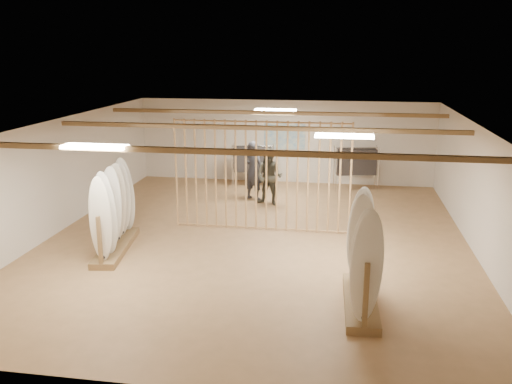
% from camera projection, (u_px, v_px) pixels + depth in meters
% --- Properties ---
extents(floor, '(12.00, 12.00, 0.00)m').
position_uv_depth(floor, '(256.00, 240.00, 13.07)').
color(floor, '#AA7E52').
rests_on(floor, ground).
extents(ceiling, '(12.00, 12.00, 0.00)m').
position_uv_depth(ceiling, '(256.00, 124.00, 12.35)').
color(ceiling, gray).
rests_on(ceiling, ground).
extents(wall_back, '(12.00, 0.00, 12.00)m').
position_uv_depth(wall_back, '(284.00, 142.00, 18.43)').
color(wall_back, silver).
rests_on(wall_back, ground).
extents(wall_front, '(12.00, 0.00, 12.00)m').
position_uv_depth(wall_front, '(181.00, 295.00, 6.99)').
color(wall_front, silver).
rests_on(wall_front, ground).
extents(wall_left, '(0.00, 12.00, 12.00)m').
position_uv_depth(wall_left, '(58.00, 176.00, 13.49)').
color(wall_left, silver).
rests_on(wall_left, ground).
extents(wall_right, '(0.00, 12.00, 12.00)m').
position_uv_depth(wall_right, '(480.00, 193.00, 11.93)').
color(wall_right, silver).
rests_on(wall_right, ground).
extents(ceiling_slats, '(9.50, 6.12, 0.10)m').
position_uv_depth(ceiling_slats, '(256.00, 128.00, 12.37)').
color(ceiling_slats, olive).
rests_on(ceiling_slats, ground).
extents(light_panels, '(1.20, 0.35, 0.06)m').
position_uv_depth(light_panels, '(256.00, 127.00, 12.36)').
color(light_panels, white).
rests_on(light_panels, ground).
extents(bamboo_partition, '(4.45, 0.05, 2.78)m').
position_uv_depth(bamboo_partition, '(261.00, 176.00, 13.47)').
color(bamboo_partition, tan).
rests_on(bamboo_partition, ground).
extents(poster, '(1.40, 0.03, 0.90)m').
position_uv_depth(poster, '(284.00, 136.00, 18.36)').
color(poster, '#3475B7').
rests_on(poster, ground).
extents(rack_left, '(0.89, 2.47, 1.95)m').
position_uv_depth(rack_left, '(114.00, 222.00, 12.25)').
color(rack_left, olive).
rests_on(rack_left, floor).
extents(rack_right, '(0.64, 2.19, 2.07)m').
position_uv_depth(rack_right, '(362.00, 269.00, 9.55)').
color(rack_right, olive).
rests_on(rack_right, floor).
extents(clothing_rack_a, '(1.33, 0.46, 1.43)m').
position_uv_depth(clothing_rack_a, '(253.00, 159.00, 17.85)').
color(clothing_rack_a, silver).
rests_on(clothing_rack_a, floor).
extents(clothing_rack_b, '(1.34, 0.59, 1.46)m').
position_uv_depth(clothing_rack_b, '(356.00, 162.00, 17.37)').
color(clothing_rack_b, silver).
rests_on(clothing_rack_b, floor).
extents(shopper_a, '(0.88, 0.76, 2.05)m').
position_uv_depth(shopper_a, '(253.00, 166.00, 16.35)').
color(shopper_a, '#27282F').
rests_on(shopper_a, floor).
extents(shopper_b, '(1.09, 0.96, 1.92)m').
position_uv_depth(shopper_b, '(269.00, 173.00, 15.78)').
color(shopper_b, '#39372C').
rests_on(shopper_b, floor).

